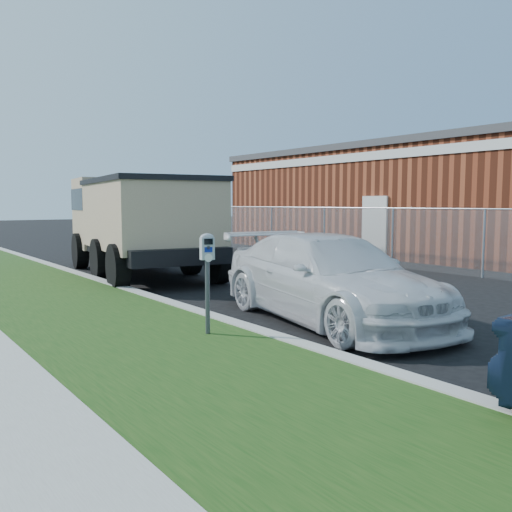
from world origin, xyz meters
TOP-DOWN VIEW (x-y plane):
  - ground at (0.00, 0.00)m, footprint 120.00×120.00m
  - chainlink_fence at (6.00, 7.00)m, footprint 0.06×30.06m
  - brick_building at (12.00, 8.00)m, footprint 9.20×14.20m
  - parking_meter at (-3.29, -0.43)m, footprint 0.22×0.17m
  - white_wagon at (-0.92, -0.35)m, footprint 2.77×5.19m
  - dump_truck at (-0.92, 7.19)m, footprint 3.62×7.18m

SIDE VIEW (x-z plane):
  - ground at x=0.00m, z-range 0.00..0.00m
  - white_wagon at x=-0.92m, z-range 0.00..1.43m
  - parking_meter at x=-3.29m, z-range 0.45..1.85m
  - chainlink_fence at x=6.00m, z-range -13.74..16.26m
  - dump_truck at x=-0.92m, z-range 0.17..2.86m
  - brick_building at x=12.00m, z-range 0.04..4.21m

